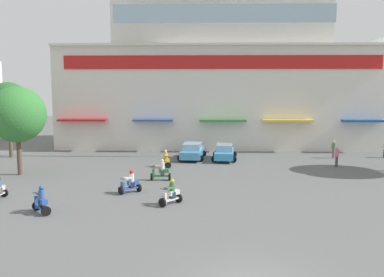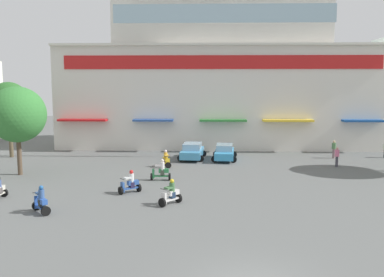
{
  "view_description": "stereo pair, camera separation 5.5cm",
  "coord_description": "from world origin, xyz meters",
  "px_view_note": "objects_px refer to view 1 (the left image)",
  "views": [
    {
      "loc": [
        -1.73,
        -14.23,
        7.09
      ],
      "look_at": [
        -2.65,
        17.8,
        2.92
      ],
      "focal_mm": 40.24,
      "sensor_mm": 36.0,
      "label": 1
    },
    {
      "loc": [
        -1.67,
        -14.23,
        7.09
      ],
      "look_at": [
        -2.65,
        17.8,
        2.92
      ],
      "focal_mm": 40.24,
      "sensor_mm": 36.0,
      "label": 2
    }
  ],
  "objects_px": {
    "parked_car_1": "(224,152)",
    "pedestrian_2": "(337,156)",
    "parked_car_0": "(192,151)",
    "scooter_rider_0": "(171,194)",
    "scooter_rider_1": "(130,184)",
    "pedestrian_1": "(334,148)",
    "scooter_rider_7": "(161,172)",
    "scooter_rider_6": "(166,160)",
    "plaza_tree_0": "(17,115)",
    "plaza_tree_2": "(8,102)",
    "scooter_rider_9": "(41,202)"
  },
  "relations": [
    {
      "from": "scooter_rider_7",
      "to": "scooter_rider_0",
      "type": "bearing_deg",
      "value": -78.99
    },
    {
      "from": "parked_car_1",
      "to": "plaza_tree_2",
      "type": "bearing_deg",
      "value": 177.54
    },
    {
      "from": "pedestrian_2",
      "to": "scooter_rider_9",
      "type": "bearing_deg",
      "value": -145.69
    },
    {
      "from": "scooter_rider_9",
      "to": "pedestrian_2",
      "type": "distance_m",
      "value": 24.38
    },
    {
      "from": "parked_car_0",
      "to": "scooter_rider_9",
      "type": "bearing_deg",
      "value": -114.48
    },
    {
      "from": "plaza_tree_2",
      "to": "scooter_rider_9",
      "type": "distance_m",
      "value": 20.55
    },
    {
      "from": "parked_car_1",
      "to": "pedestrian_1",
      "type": "relative_size",
      "value": 2.66
    },
    {
      "from": "plaza_tree_0",
      "to": "scooter_rider_1",
      "type": "distance_m",
      "value": 11.61
    },
    {
      "from": "scooter_rider_6",
      "to": "parked_car_1",
      "type": "bearing_deg",
      "value": 34.66
    },
    {
      "from": "scooter_rider_0",
      "to": "plaza_tree_0",
      "type": "bearing_deg",
      "value": 147.48
    },
    {
      "from": "parked_car_0",
      "to": "scooter_rider_0",
      "type": "height_order",
      "value": "scooter_rider_0"
    },
    {
      "from": "scooter_rider_0",
      "to": "pedestrian_2",
      "type": "relative_size",
      "value": 0.91
    },
    {
      "from": "plaza_tree_0",
      "to": "parked_car_1",
      "type": "relative_size",
      "value": 1.52
    },
    {
      "from": "parked_car_1",
      "to": "pedestrian_1",
      "type": "distance_m",
      "value": 10.43
    },
    {
      "from": "parked_car_1",
      "to": "scooter_rider_0",
      "type": "xyz_separation_m",
      "value": [
        -3.79,
        -14.81,
        -0.11
      ]
    },
    {
      "from": "scooter_rider_6",
      "to": "parked_car_0",
      "type": "bearing_deg",
      "value": 61.44
    },
    {
      "from": "plaza_tree_0",
      "to": "scooter_rider_6",
      "type": "distance_m",
      "value": 12.25
    },
    {
      "from": "parked_car_0",
      "to": "parked_car_1",
      "type": "xyz_separation_m",
      "value": [
        2.99,
        -0.36,
        -0.02
      ]
    },
    {
      "from": "scooter_rider_1",
      "to": "pedestrian_2",
      "type": "xyz_separation_m",
      "value": [
        16.02,
        9.29,
        0.34
      ]
    },
    {
      "from": "pedestrian_1",
      "to": "pedestrian_2",
      "type": "height_order",
      "value": "pedestrian_1"
    },
    {
      "from": "scooter_rider_6",
      "to": "pedestrian_2",
      "type": "xyz_separation_m",
      "value": [
        14.49,
        0.58,
        0.35
      ]
    },
    {
      "from": "plaza_tree_2",
      "to": "scooter_rider_0",
      "type": "xyz_separation_m",
      "value": [
        16.56,
        -15.69,
        -4.68
      ]
    },
    {
      "from": "scooter_rider_1",
      "to": "pedestrian_2",
      "type": "bearing_deg",
      "value": 30.11
    },
    {
      "from": "pedestrian_1",
      "to": "parked_car_0",
      "type": "bearing_deg",
      "value": -176.27
    },
    {
      "from": "scooter_rider_0",
      "to": "scooter_rider_7",
      "type": "height_order",
      "value": "scooter_rider_7"
    },
    {
      "from": "plaza_tree_0",
      "to": "scooter_rider_7",
      "type": "distance_m",
      "value": 11.93
    },
    {
      "from": "scooter_rider_0",
      "to": "scooter_rider_9",
      "type": "distance_m",
      "value": 7.2
    },
    {
      "from": "pedestrian_1",
      "to": "scooter_rider_6",
      "type": "bearing_deg",
      "value": -162.92
    },
    {
      "from": "pedestrian_1",
      "to": "scooter_rider_9",
      "type": "bearing_deg",
      "value": -139.68
    },
    {
      "from": "parked_car_1",
      "to": "scooter_rider_1",
      "type": "height_order",
      "value": "scooter_rider_1"
    },
    {
      "from": "parked_car_0",
      "to": "scooter_rider_7",
      "type": "relative_size",
      "value": 2.93
    },
    {
      "from": "plaza_tree_2",
      "to": "scooter_rider_7",
      "type": "relative_size",
      "value": 4.54
    },
    {
      "from": "parked_car_1",
      "to": "pedestrian_2",
      "type": "distance_m",
      "value": 9.84
    },
    {
      "from": "scooter_rider_9",
      "to": "pedestrian_1",
      "type": "distance_m",
      "value": 27.68
    },
    {
      "from": "plaza_tree_2",
      "to": "scooter_rider_0",
      "type": "bearing_deg",
      "value": -43.46
    },
    {
      "from": "parked_car_0",
      "to": "scooter_rider_1",
      "type": "xyz_separation_m",
      "value": [
        -3.64,
        -12.59,
        -0.14
      ]
    },
    {
      "from": "parked_car_1",
      "to": "scooter_rider_7",
      "type": "xyz_separation_m",
      "value": [
        -5.01,
        -8.52,
        -0.08
      ]
    },
    {
      "from": "scooter_rider_1",
      "to": "parked_car_0",
      "type": "bearing_deg",
      "value": 73.87
    },
    {
      "from": "parked_car_1",
      "to": "scooter_rider_7",
      "type": "height_order",
      "value": "scooter_rider_7"
    },
    {
      "from": "plaza_tree_0",
      "to": "scooter_rider_6",
      "type": "xyz_separation_m",
      "value": [
        11.03,
        3.42,
        -4.07
      ]
    },
    {
      "from": "plaza_tree_2",
      "to": "pedestrian_2",
      "type": "distance_m",
      "value": 30.3
    },
    {
      "from": "plaza_tree_0",
      "to": "pedestrian_2",
      "type": "bearing_deg",
      "value": 8.92
    },
    {
      "from": "scooter_rider_6",
      "to": "scooter_rider_7",
      "type": "xyz_separation_m",
      "value": [
        0.08,
        -5.0,
        0.05
      ]
    },
    {
      "from": "scooter_rider_0",
      "to": "scooter_rider_1",
      "type": "distance_m",
      "value": 3.84
    },
    {
      "from": "pedestrian_2",
      "to": "scooter_rider_0",
      "type": "bearing_deg",
      "value": -137.99
    },
    {
      "from": "scooter_rider_9",
      "to": "pedestrian_2",
      "type": "xyz_separation_m",
      "value": [
        20.14,
        13.74,
        0.3
      ]
    },
    {
      "from": "scooter_rider_7",
      "to": "scooter_rider_1",
      "type": "bearing_deg",
      "value": -113.51
    },
    {
      "from": "scooter_rider_6",
      "to": "pedestrian_1",
      "type": "distance_m",
      "value": 16.17
    },
    {
      "from": "scooter_rider_6",
      "to": "scooter_rider_0",
      "type": "bearing_deg",
      "value": -83.38
    },
    {
      "from": "plaza_tree_2",
      "to": "scooter_rider_1",
      "type": "xyz_separation_m",
      "value": [
        13.72,
        -13.1,
        -4.7
      ]
    }
  ]
}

